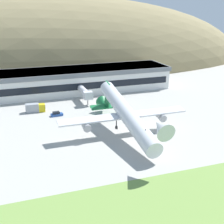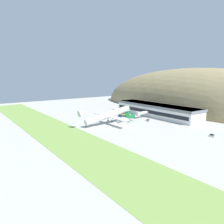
{
  "view_description": "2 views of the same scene",
  "coord_description": "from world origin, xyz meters",
  "px_view_note": "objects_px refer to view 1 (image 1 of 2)",
  "views": [
    {
      "loc": [
        -43.58,
        -83.17,
        36.88
      ],
      "look_at": [
        -15.83,
        -3.41,
        7.39
      ],
      "focal_mm": 50.0,
      "sensor_mm": 36.0,
      "label": 1
    },
    {
      "loc": [
        113.93,
        -92.53,
        35.73
      ],
      "look_at": [
        -12.19,
        -1.04,
        8.62
      ],
      "focal_mm": 35.0,
      "sensor_mm": 36.0,
      "label": 2
    }
  ],
  "objects_px": {
    "jetway_0": "(85,92)",
    "service_car_0": "(121,101)",
    "terminal_building": "(76,79)",
    "service_car_1": "(57,114)",
    "fuel_truck": "(35,108)",
    "cargo_airplane": "(125,114)",
    "traffic_cone_0": "(64,119)"
  },
  "relations": [
    {
      "from": "jetway_0",
      "to": "service_car_0",
      "type": "xyz_separation_m",
      "value": [
        12.87,
        -5.43,
        -3.38
      ]
    },
    {
      "from": "jetway_0",
      "to": "service_car_0",
      "type": "distance_m",
      "value": 14.37
    },
    {
      "from": "jetway_0",
      "to": "service_car_1",
      "type": "xyz_separation_m",
      "value": [
        -13.4,
        -12.27,
        -3.35
      ]
    },
    {
      "from": "terminal_building",
      "to": "service_car_0",
      "type": "xyz_separation_m",
      "value": [
        12.75,
        -22.3,
        -5.08
      ]
    },
    {
      "from": "service_car_0",
      "to": "service_car_1",
      "type": "height_order",
      "value": "service_car_1"
    },
    {
      "from": "fuel_truck",
      "to": "jetway_0",
      "type": "bearing_deg",
      "value": 15.54
    },
    {
      "from": "service_car_0",
      "to": "service_car_1",
      "type": "xyz_separation_m",
      "value": [
        -26.27,
        -6.84,
        0.03
      ]
    },
    {
      "from": "terminal_building",
      "to": "cargo_airplane",
      "type": "bearing_deg",
      "value": -86.72
    },
    {
      "from": "terminal_building",
      "to": "service_car_1",
      "type": "bearing_deg",
      "value": -114.88
    },
    {
      "from": "jetway_0",
      "to": "cargo_airplane",
      "type": "xyz_separation_m",
      "value": [
        3.1,
        -35.1,
        2.57
      ]
    },
    {
      "from": "cargo_airplane",
      "to": "service_car_0",
      "type": "xyz_separation_m",
      "value": [
        9.77,
        29.66,
        -5.95
      ]
    },
    {
      "from": "cargo_airplane",
      "to": "jetway_0",
      "type": "bearing_deg",
      "value": 95.04
    },
    {
      "from": "terminal_building",
      "to": "jetway_0",
      "type": "distance_m",
      "value": 16.95
    },
    {
      "from": "cargo_airplane",
      "to": "service_car_0",
      "type": "bearing_deg",
      "value": 71.76
    },
    {
      "from": "jetway_0",
      "to": "service_car_1",
      "type": "bearing_deg",
      "value": -137.5
    },
    {
      "from": "jetway_0",
      "to": "cargo_airplane",
      "type": "height_order",
      "value": "cargo_airplane"
    },
    {
      "from": "terminal_building",
      "to": "traffic_cone_0",
      "type": "relative_size",
      "value": 143.73
    },
    {
      "from": "cargo_airplane",
      "to": "traffic_cone_0",
      "type": "bearing_deg",
      "value": 129.34
    },
    {
      "from": "terminal_building",
      "to": "jetway_0",
      "type": "height_order",
      "value": "terminal_building"
    },
    {
      "from": "terminal_building",
      "to": "traffic_cone_0",
      "type": "xyz_separation_m",
      "value": [
        -11.87,
        -33.84,
        -5.41
      ]
    },
    {
      "from": "service_car_0",
      "to": "fuel_truck",
      "type": "xyz_separation_m",
      "value": [
        -32.79,
        -0.1,
        0.89
      ]
    },
    {
      "from": "fuel_truck",
      "to": "traffic_cone_0",
      "type": "bearing_deg",
      "value": -54.49
    },
    {
      "from": "terminal_building",
      "to": "service_car_1",
      "type": "xyz_separation_m",
      "value": [
        -13.52,
        -29.14,
        -5.05
      ]
    },
    {
      "from": "service_car_0",
      "to": "jetway_0",
      "type": "bearing_deg",
      "value": 157.11
    },
    {
      "from": "jetway_0",
      "to": "service_car_0",
      "type": "height_order",
      "value": "jetway_0"
    },
    {
      "from": "cargo_airplane",
      "to": "service_car_1",
      "type": "relative_size",
      "value": 11.29
    },
    {
      "from": "jetway_0",
      "to": "cargo_airplane",
      "type": "relative_size",
      "value": 0.28
    },
    {
      "from": "terminal_building",
      "to": "service_car_0",
      "type": "bearing_deg",
      "value": -60.24
    },
    {
      "from": "traffic_cone_0",
      "to": "cargo_airplane",
      "type": "bearing_deg",
      "value": -50.66
    },
    {
      "from": "service_car_1",
      "to": "traffic_cone_0",
      "type": "height_order",
      "value": "service_car_1"
    },
    {
      "from": "service_car_0",
      "to": "traffic_cone_0",
      "type": "relative_size",
      "value": 6.77
    },
    {
      "from": "service_car_1",
      "to": "traffic_cone_0",
      "type": "bearing_deg",
      "value": -70.73
    }
  ]
}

